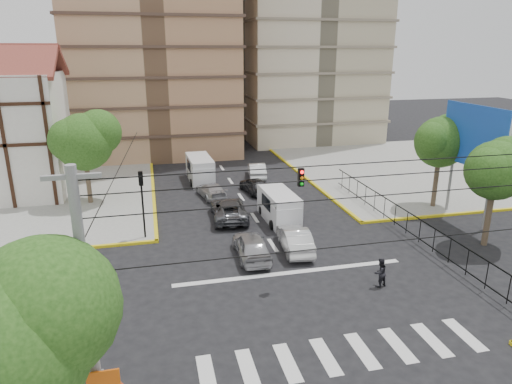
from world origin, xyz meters
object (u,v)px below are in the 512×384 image
object	(u,v)px
van_right_lane	(280,208)
van_left_lane	(200,170)
car_white_front_right	(295,239)
pedestrian_crosswalk	(380,273)
traffic_light_nw	(142,194)
car_silver_front_left	(251,246)

from	to	relation	value
van_right_lane	van_left_lane	size ratio (longest dim) A/B	0.94
car_white_front_right	pedestrian_crosswalk	size ratio (longest dim) A/B	2.84
van_right_lane	car_white_front_right	size ratio (longest dim) A/B	1.09
traffic_light_nw	van_left_lane	world-z (taller)	traffic_light_nw
van_right_lane	pedestrian_crosswalk	world-z (taller)	van_right_lane
van_right_lane	car_white_front_right	distance (m)	4.84
van_left_lane	pedestrian_crosswalk	xyz separation A→B (m)	(6.76, -21.58, -0.33)
traffic_light_nw	van_left_lane	bearing A→B (deg)	67.96
car_silver_front_left	car_white_front_right	bearing A→B (deg)	-171.01
car_silver_front_left	van_right_lane	bearing A→B (deg)	-120.65
traffic_light_nw	pedestrian_crosswalk	world-z (taller)	traffic_light_nw
van_right_lane	pedestrian_crosswalk	distance (m)	10.38
car_silver_front_left	traffic_light_nw	bearing A→B (deg)	-33.20
car_white_front_right	pedestrian_crosswalk	distance (m)	6.01
van_right_lane	car_white_front_right	world-z (taller)	van_right_lane
car_white_front_right	pedestrian_crosswalk	xyz separation A→B (m)	(2.90, -5.26, 0.05)
traffic_light_nw	car_silver_front_left	xyz separation A→B (m)	(6.11, -4.20, -2.36)
traffic_light_nw	pedestrian_crosswalk	distance (m)	15.09
traffic_light_nw	van_right_lane	size ratio (longest dim) A/B	0.90
car_silver_front_left	van_left_lane	bearing A→B (deg)	-85.07
car_silver_front_left	pedestrian_crosswalk	world-z (taller)	pedestrian_crosswalk
traffic_light_nw	van_right_lane	distance (m)	9.62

